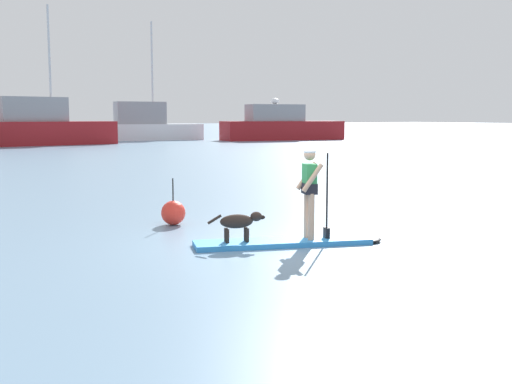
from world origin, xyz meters
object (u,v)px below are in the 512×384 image
paddleboard (295,242)px  moored_boat_outer (146,126)px  moored_boat_port (42,127)px  moored_boat_starboard (281,126)px  dog (239,222)px  person_paddler (310,186)px  marker_buoy (173,213)px

paddleboard → moored_boat_outer: (16.23, 51.65, 1.42)m
moored_boat_port → moored_boat_outer: bearing=28.6°
paddleboard → moored_boat_starboard: size_ratio=0.28×
paddleboard → moored_boat_starboard: (28.59, 45.27, 1.35)m
dog → moored_boat_port: moored_boat_port is taller
person_paddler → moored_boat_outer: moored_boat_outer is taller
paddleboard → moored_boat_outer: moored_boat_outer is taller
marker_buoy → person_paddler: bearing=-66.5°
dog → moored_boat_starboard: (29.60, 44.94, 0.94)m
moored_boat_starboard → marker_buoy: bearing=-125.2°
person_paddler → moored_boat_starboard: (28.31, 45.36, 0.31)m
paddleboard → moored_boat_starboard: bearing=57.7°
person_paddler → marker_buoy: person_paddler is taller
dog → moored_boat_outer: size_ratio=0.09×
dog → marker_buoy: (-0.12, 2.84, -0.20)m
moored_boat_port → marker_buoy: size_ratio=11.76×
moored_boat_outer → moored_boat_starboard: 13.92m
moored_boat_starboard → marker_buoy: size_ratio=12.64×
dog → moored_boat_outer: moored_boat_outer is taller
marker_buoy → moored_boat_outer: bearing=70.3°
marker_buoy → moored_boat_starboard: bearing=54.8°
paddleboard → moored_boat_outer: size_ratio=0.30×
dog → moored_boat_port: 45.39m
moored_boat_port → paddleboard: bearing=-95.9°
paddleboard → marker_buoy: size_ratio=3.50×
person_paddler → dog: (-1.30, 0.41, -0.63)m
person_paddler → moored_boat_outer: (15.94, 51.74, 0.38)m
paddleboard → moored_boat_port: (4.68, 45.34, 1.49)m
person_paddler → moored_boat_port: 45.65m
dog → moored_boat_starboard: size_ratio=0.08×
moored_boat_outer → marker_buoy: moored_boat_outer is taller
person_paddler → moored_boat_starboard: bearing=58.0°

